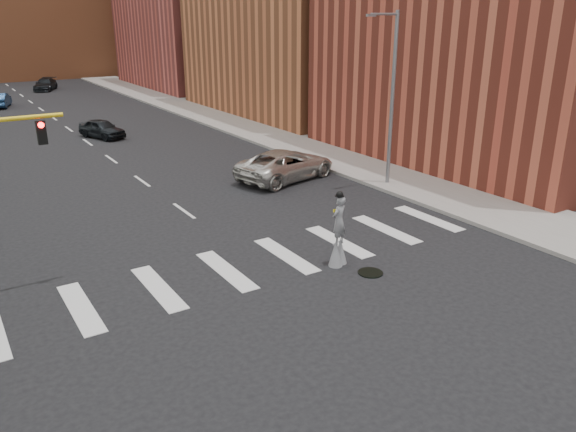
% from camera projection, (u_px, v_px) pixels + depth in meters
% --- Properties ---
extents(ground_plane, '(160.00, 160.00, 0.00)m').
position_uv_depth(ground_plane, '(270.00, 272.00, 20.27)').
color(ground_plane, black).
rests_on(ground_plane, ground).
extents(sidewalk_right, '(5.00, 90.00, 0.18)m').
position_uv_depth(sidewalk_right, '(245.00, 126.00, 46.39)').
color(sidewalk_right, gray).
rests_on(sidewalk_right, ground).
extents(manhole, '(0.90, 0.90, 0.04)m').
position_uv_depth(manhole, '(370.00, 273.00, 20.19)').
color(manhole, black).
rests_on(manhole, ground).
extents(building_far, '(16.00, 22.00, 20.00)m').
position_uv_depth(building_far, '(200.00, 4.00, 70.85)').
color(building_far, '#B44B42').
rests_on(building_far, ground).
extents(building_backdrop, '(26.00, 14.00, 18.00)m').
position_uv_depth(building_backdrop, '(32.00, 13.00, 82.11)').
color(building_backdrop, '#BB653A').
rests_on(building_backdrop, ground).
extents(streetlight, '(2.05, 0.20, 9.00)m').
position_uv_depth(streetlight, '(391.00, 95.00, 28.89)').
color(streetlight, slate).
rests_on(streetlight, ground).
extents(stilt_performer, '(0.82, 0.66, 2.86)m').
position_uv_depth(stilt_performer, '(338.00, 236.00, 20.54)').
color(stilt_performer, '#352215').
rests_on(stilt_performer, ground).
extents(suv_crossing, '(6.57, 4.16, 1.69)m').
position_uv_depth(suv_crossing, '(286.00, 165.00, 31.49)').
color(suv_crossing, beige).
rests_on(suv_crossing, ground).
extents(car_near, '(3.03, 4.41, 1.39)m').
position_uv_depth(car_near, '(102.00, 129.00, 42.15)').
color(car_near, black).
rests_on(car_near, ground).
extents(car_mid, '(2.59, 4.53, 1.41)m').
position_uv_depth(car_mid, '(0.00, 100.00, 56.16)').
color(car_mid, navy).
rests_on(car_mid, ground).
extents(car_far, '(3.84, 5.33, 1.43)m').
position_uv_depth(car_far, '(45.00, 84.00, 68.68)').
color(car_far, black).
rests_on(car_far, ground).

